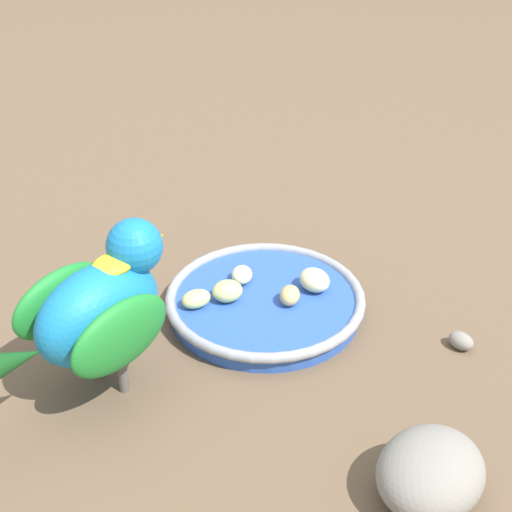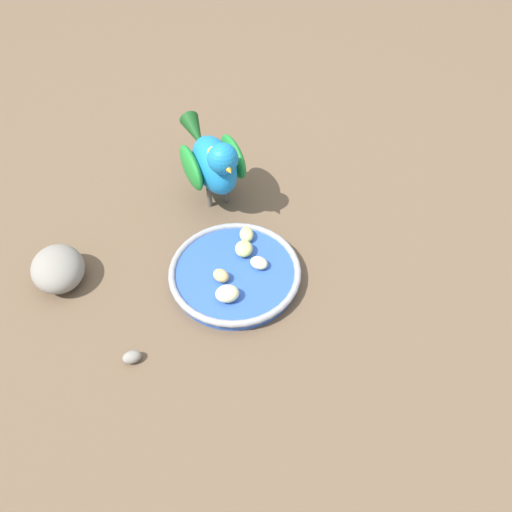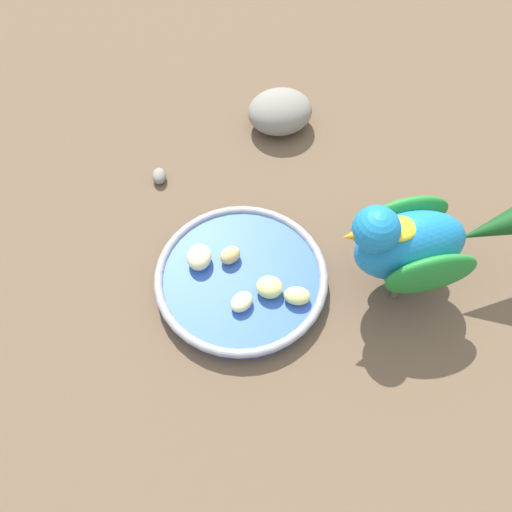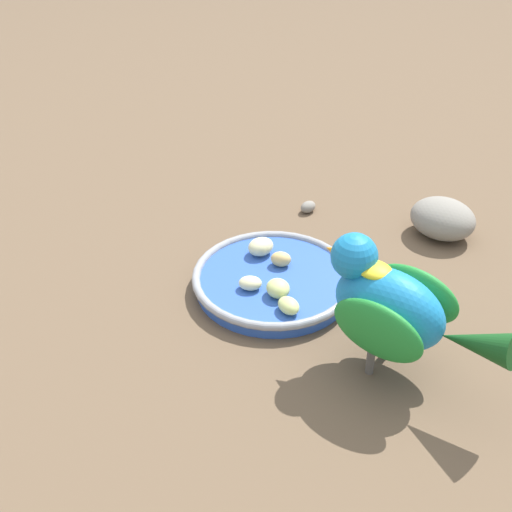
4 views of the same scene
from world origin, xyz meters
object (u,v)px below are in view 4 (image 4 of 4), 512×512
object	(u,v)px
apple_piece_0	(282,259)
apple_piece_3	(278,288)
apple_piece_4	(285,306)
parrot	(393,306)
rock_large	(443,219)
apple_piece_2	(261,247)
pebble_0	(308,207)
apple_piece_1	(250,283)
feeding_bowl	(274,282)

from	to	relation	value
apple_piece_0	apple_piece_3	world-z (taller)	apple_piece_3
apple_piece_0	apple_piece_4	distance (m)	0.09
parrot	rock_large	distance (m)	0.30
apple_piece_2	pebble_0	world-z (taller)	apple_piece_2
apple_piece_1	apple_piece_4	bearing A→B (deg)	-51.59
apple_piece_4	pebble_0	size ratio (longest dim) A/B	1.19
feeding_bowl	parrot	bearing A→B (deg)	-53.85
apple_piece_2	apple_piece_3	xyz separation A→B (m)	(0.01, -0.09, -0.00)
rock_large	apple_piece_0	bearing A→B (deg)	-159.91
apple_piece_3	apple_piece_4	size ratio (longest dim) A/B	1.02
apple_piece_1	rock_large	distance (m)	0.30
parrot	pebble_0	xyz separation A→B (m)	(-0.04, 0.33, -0.08)
feeding_bowl	apple_piece_1	size ratio (longest dim) A/B	7.20
rock_large	apple_piece_4	bearing A→B (deg)	-143.16
apple_piece_0	parrot	size ratio (longest dim) A/B	0.15
apple_piece_2	rock_large	bearing A→B (deg)	12.56
parrot	pebble_0	bearing A→B (deg)	-40.29
apple_piece_4	feeding_bowl	bearing A→B (deg)	96.01
feeding_bowl	apple_piece_4	world-z (taller)	apple_piece_4
apple_piece_1	rock_large	xyz separation A→B (m)	(0.27, 0.13, 0.00)
apple_piece_1	rock_large	size ratio (longest dim) A/B	0.31
apple_piece_3	parrot	world-z (taller)	parrot
apple_piece_3	apple_piece_4	bearing A→B (deg)	-80.94
apple_piece_1	apple_piece_4	xyz separation A→B (m)	(0.04, -0.05, 0.00)
apple_piece_0	apple_piece_2	size ratio (longest dim) A/B	0.75
apple_piece_1	pebble_0	distance (m)	0.23
apple_piece_1	apple_piece_3	world-z (taller)	apple_piece_3
feeding_bowl	apple_piece_2	xyz separation A→B (m)	(-0.01, 0.05, 0.02)
apple_piece_4	pebble_0	xyz separation A→B (m)	(0.06, 0.25, -0.02)
apple_piece_4	apple_piece_3	bearing A→B (deg)	99.06
apple_piece_4	rock_large	world-z (taller)	rock_large
parrot	apple_piece_1	bearing A→B (deg)	-0.12
feeding_bowl	apple_piece_0	bearing A→B (deg)	64.58
parrot	apple_piece_0	bearing A→B (deg)	-18.70
apple_piece_0	rock_large	xyz separation A→B (m)	(0.23, 0.08, -0.00)
pebble_0	apple_piece_1	bearing A→B (deg)	-115.32
apple_piece_2	rock_large	distance (m)	0.26
parrot	rock_large	bearing A→B (deg)	-74.91
feeding_bowl	apple_piece_1	bearing A→B (deg)	-147.71
apple_piece_0	rock_large	size ratio (longest dim) A/B	0.29
apple_piece_2	apple_piece_3	world-z (taller)	apple_piece_2
rock_large	parrot	bearing A→B (deg)	-117.73
feeding_bowl	pebble_0	xyz separation A→B (m)	(0.07, 0.19, -0.00)
apple_piece_0	rock_large	bearing A→B (deg)	20.09
apple_piece_1	pebble_0	world-z (taller)	apple_piece_1
rock_large	pebble_0	distance (m)	0.19
feeding_bowl	apple_piece_4	size ratio (longest dim) A/B	6.72
apple_piece_0	apple_piece_4	xyz separation A→B (m)	(-0.01, -0.09, -0.00)
parrot	apple_piece_3	bearing A→B (deg)	-4.01
apple_piece_2	pebble_0	bearing A→B (deg)	59.02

